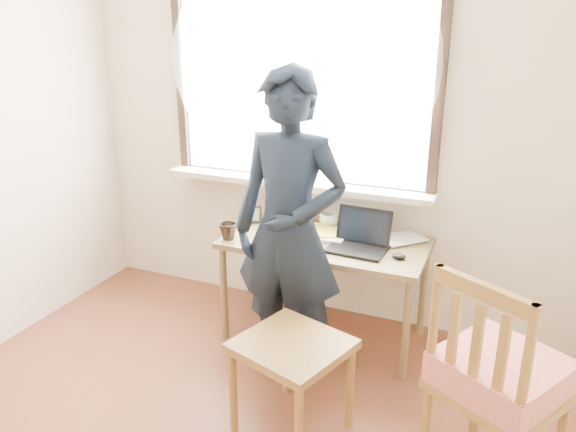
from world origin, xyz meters
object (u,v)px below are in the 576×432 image
at_px(mug_dark, 228,231).
at_px(person, 289,231).
at_px(mug_white, 329,220).
at_px(side_chair, 498,377).
at_px(work_chair, 292,356).
at_px(laptop, 360,240).
at_px(desk, 325,251).

relative_size(mug_dark, person, 0.06).
xyz_separation_m(mug_white, side_chair, (1.13, -1.10, -0.17)).
distance_m(mug_dark, side_chair, 1.77).
relative_size(work_chair, person, 0.35).
xyz_separation_m(mug_dark, work_chair, (0.71, -0.68, -0.30)).
bearing_deg(mug_dark, laptop, 12.81).
bearing_deg(work_chair, side_chair, 1.59).
bearing_deg(mug_white, side_chair, -44.11).
bearing_deg(side_chair, mug_white, 135.89).
height_order(mug_white, side_chair, side_chair).
relative_size(side_chair, person, 0.59).
relative_size(mug_white, work_chair, 0.20).
bearing_deg(laptop, person, -125.87).
bearing_deg(mug_white, mug_dark, -139.10).
distance_m(desk, laptop, 0.26).
bearing_deg(mug_dark, person, -23.59).
bearing_deg(desk, laptop, -7.90).
distance_m(desk, mug_white, 0.26).
relative_size(mug_dark, side_chair, 0.11).
relative_size(laptop, side_chair, 0.33).
bearing_deg(person, work_chair, -63.51).
distance_m(work_chair, side_chair, 0.94).
distance_m(mug_white, work_chair, 1.18).
distance_m(desk, side_chair, 1.38).
bearing_deg(person, side_chair, -18.72).
xyz_separation_m(work_chair, person, (-0.21, 0.46, 0.46)).
relative_size(mug_white, mug_dark, 1.06).
distance_m(mug_white, mug_dark, 0.67).
relative_size(mug_white, person, 0.07).
bearing_deg(side_chair, mug_dark, 158.19).
bearing_deg(desk, mug_dark, -159.47).
height_order(desk, person, person).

